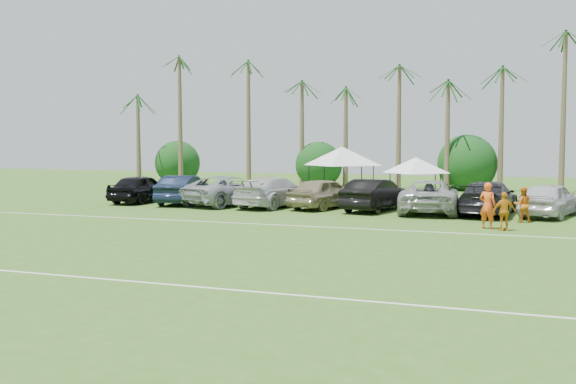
% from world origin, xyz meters
% --- Properties ---
extents(ground, '(120.00, 120.00, 0.00)m').
position_xyz_m(ground, '(0.00, 0.00, 0.00)').
color(ground, '#355D1B').
rests_on(ground, ground).
extents(field_lines, '(80.00, 12.10, 0.01)m').
position_xyz_m(field_lines, '(0.00, 8.00, 0.01)').
color(field_lines, white).
rests_on(field_lines, ground).
extents(palm_tree_0, '(2.40, 2.40, 8.90)m').
position_xyz_m(palm_tree_0, '(-22.00, 38.00, 7.48)').
color(palm_tree_0, brown).
rests_on(palm_tree_0, ground).
extents(palm_tree_1, '(2.40, 2.40, 9.90)m').
position_xyz_m(palm_tree_1, '(-17.00, 38.00, 8.35)').
color(palm_tree_1, brown).
rests_on(palm_tree_1, ground).
extents(palm_tree_2, '(2.40, 2.40, 10.90)m').
position_xyz_m(palm_tree_2, '(-12.00, 38.00, 9.21)').
color(palm_tree_2, brown).
rests_on(palm_tree_2, ground).
extents(palm_tree_3, '(2.40, 2.40, 11.90)m').
position_xyz_m(palm_tree_3, '(-8.00, 38.00, 10.06)').
color(palm_tree_3, brown).
rests_on(palm_tree_3, ground).
extents(palm_tree_4, '(2.40, 2.40, 8.90)m').
position_xyz_m(palm_tree_4, '(-4.00, 38.00, 7.48)').
color(palm_tree_4, brown).
rests_on(palm_tree_4, ground).
extents(palm_tree_5, '(2.40, 2.40, 9.90)m').
position_xyz_m(palm_tree_5, '(0.00, 38.00, 8.35)').
color(palm_tree_5, brown).
rests_on(palm_tree_5, ground).
extents(palm_tree_6, '(2.40, 2.40, 10.90)m').
position_xyz_m(palm_tree_6, '(4.00, 38.00, 9.21)').
color(palm_tree_6, brown).
rests_on(palm_tree_6, ground).
extents(palm_tree_7, '(2.40, 2.40, 11.90)m').
position_xyz_m(palm_tree_7, '(8.00, 38.00, 10.06)').
color(palm_tree_7, brown).
rests_on(palm_tree_7, ground).
extents(palm_tree_8, '(2.40, 2.40, 8.90)m').
position_xyz_m(palm_tree_8, '(13.00, 38.00, 7.48)').
color(palm_tree_8, brown).
rests_on(palm_tree_8, ground).
extents(bush_tree_0, '(4.00, 4.00, 4.00)m').
position_xyz_m(bush_tree_0, '(-19.00, 39.00, 1.80)').
color(bush_tree_0, brown).
rests_on(bush_tree_0, ground).
extents(bush_tree_1, '(4.00, 4.00, 4.00)m').
position_xyz_m(bush_tree_1, '(-6.00, 39.00, 1.80)').
color(bush_tree_1, brown).
rests_on(bush_tree_1, ground).
extents(bush_tree_2, '(4.00, 4.00, 4.00)m').
position_xyz_m(bush_tree_2, '(6.00, 39.00, 1.80)').
color(bush_tree_2, brown).
rests_on(bush_tree_2, ground).
extents(sideline_player_a, '(0.82, 0.68, 1.94)m').
position_xyz_m(sideline_player_a, '(8.46, 15.80, 0.97)').
color(sideline_player_a, '#FF5C1C').
rests_on(sideline_player_a, ground).
extents(sideline_player_b, '(0.88, 0.75, 1.59)m').
position_xyz_m(sideline_player_b, '(9.85, 18.64, 0.80)').
color(sideline_player_b, orange).
rests_on(sideline_player_b, ground).
extents(sideline_player_c, '(1.01, 0.74, 1.59)m').
position_xyz_m(sideline_player_c, '(9.13, 15.37, 0.80)').
color(sideline_player_c, orange).
rests_on(sideline_player_c, ground).
extents(canopy_tent_left, '(4.84, 4.84, 3.92)m').
position_xyz_m(canopy_tent_left, '(-0.36, 25.45, 3.36)').
color(canopy_tent_left, black).
rests_on(canopy_tent_left, ground).
extents(canopy_tent_right, '(3.95, 3.95, 3.20)m').
position_xyz_m(canopy_tent_right, '(4.00, 25.77, 2.74)').
color(canopy_tent_right, black).
rests_on(canopy_tent_right, ground).
extents(parked_car_0, '(2.09, 4.99, 1.69)m').
position_xyz_m(parked_car_0, '(-11.71, 21.28, 0.84)').
color(parked_car_0, black).
rests_on(parked_car_0, ground).
extents(parked_car_1, '(2.60, 5.34, 1.69)m').
position_xyz_m(parked_car_1, '(-8.86, 21.30, 0.84)').
color(parked_car_1, black).
rests_on(parked_car_1, ground).
extents(parked_car_2, '(4.47, 6.62, 1.69)m').
position_xyz_m(parked_car_2, '(-6.01, 21.47, 0.84)').
color(parked_car_2, '#9DA1A9').
rests_on(parked_car_2, ground).
extents(parked_car_3, '(3.59, 6.19, 1.69)m').
position_xyz_m(parked_car_3, '(-3.16, 21.37, 0.84)').
color(parked_car_3, beige).
rests_on(parked_car_3, ground).
extents(parked_car_4, '(3.45, 5.32, 1.69)m').
position_xyz_m(parked_car_4, '(-0.30, 21.51, 0.84)').
color(parked_car_4, gray).
rests_on(parked_car_4, ground).
extents(parked_car_5, '(2.78, 5.37, 1.69)m').
position_xyz_m(parked_car_5, '(2.55, 21.25, 0.84)').
color(parked_car_5, black).
rests_on(parked_car_5, ground).
extents(parked_car_6, '(3.24, 6.26, 1.69)m').
position_xyz_m(parked_car_6, '(5.40, 21.23, 0.84)').
color(parked_car_6, '#9E9E9E').
rests_on(parked_car_6, ground).
extents(parked_car_7, '(2.93, 6.02, 1.69)m').
position_xyz_m(parked_car_7, '(8.25, 21.25, 0.84)').
color(parked_car_7, black).
rests_on(parked_car_7, ground).
extents(parked_car_8, '(3.40, 5.32, 1.69)m').
position_xyz_m(parked_car_8, '(11.10, 21.37, 0.84)').
color(parked_car_8, silver).
rests_on(parked_car_8, ground).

